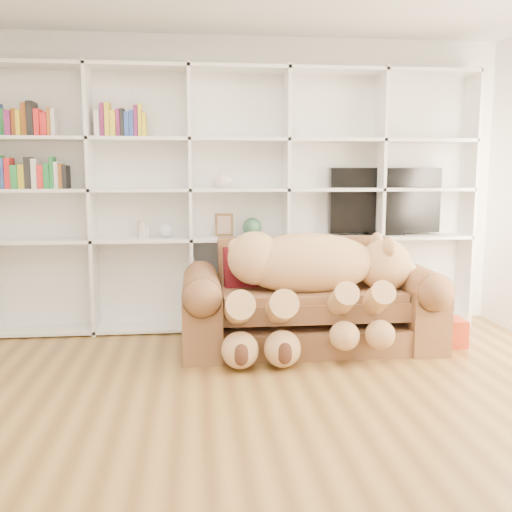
{
  "coord_description": "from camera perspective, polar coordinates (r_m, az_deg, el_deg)",
  "views": [
    {
      "loc": [
        -0.4,
        -2.93,
        1.44
      ],
      "look_at": [
        0.09,
        1.63,
        0.78
      ],
      "focal_mm": 40.0,
      "sensor_mm": 36.0,
      "label": 1
    }
  ],
  "objects": [
    {
      "name": "figurine_short",
      "position": [
        5.28,
        -10.89,
        2.36
      ],
      "size": [
        0.08,
        0.08,
        0.11
      ],
      "primitive_type": "cylinder",
      "rotation": [
        0.0,
        0.0,
        0.43
      ],
      "color": "beige",
      "rests_on": "bookshelf"
    },
    {
      "name": "tv",
      "position": [
        5.59,
        12.76,
        5.3
      ],
      "size": [
        1.08,
        0.18,
        0.64
      ],
      "color": "black",
      "rests_on": "bookshelf"
    },
    {
      "name": "shelf_vase",
      "position": [
        5.24,
        -3.31,
        7.78
      ],
      "size": [
        0.21,
        0.21,
        0.18
      ],
      "primitive_type": "imported",
      "rotation": [
        0.0,
        0.0,
        0.2
      ],
      "color": "beige",
      "rests_on": "bookshelf"
    },
    {
      "name": "green_vase",
      "position": [
        5.28,
        -0.39,
        2.9
      ],
      "size": [
        0.18,
        0.18,
        0.18
      ],
      "primitive_type": "sphere",
      "color": "#2B553B",
      "rests_on": "bookshelf"
    },
    {
      "name": "throw_pillow",
      "position": [
        4.86,
        -1.06,
        -1.31
      ],
      "size": [
        0.4,
        0.26,
        0.4
      ],
      "primitive_type": "cube",
      "rotation": [
        -0.24,
        0.0,
        0.14
      ],
      "color": "#5A0F15",
      "rests_on": "sofa"
    },
    {
      "name": "sofa",
      "position": [
        4.85,
        5.32,
        -5.04
      ],
      "size": [
        2.11,
        0.91,
        0.89
      ],
      "color": "brown",
      "rests_on": "floor"
    },
    {
      "name": "gift_box",
      "position": [
        5.14,
        18.5,
        -7.21
      ],
      "size": [
        0.3,
        0.28,
        0.23
      ],
      "primitive_type": "cube",
      "rotation": [
        0.0,
        0.0,
        -0.06
      ],
      "color": "#B33517",
      "rests_on": "floor"
    },
    {
      "name": "wall_back",
      "position": [
        5.45,
        -1.89,
        7.22
      ],
      "size": [
        5.0,
        0.02,
        2.7
      ],
      "primitive_type": "cube",
      "color": "white",
      "rests_on": "floor"
    },
    {
      "name": "teddy_bear",
      "position": [
        4.61,
        5.47,
        -2.0
      ],
      "size": [
        1.67,
        0.89,
        0.97
      ],
      "rotation": [
        0.0,
        0.0,
        0.17
      ],
      "color": "tan",
      "rests_on": "sofa"
    },
    {
      "name": "figurine_tall",
      "position": [
        5.28,
        -11.31,
        2.61
      ],
      "size": [
        0.08,
        0.08,
        0.15
      ],
      "primitive_type": "cylinder",
      "rotation": [
        0.0,
        0.0,
        0.02
      ],
      "color": "beige",
      "rests_on": "bookshelf"
    },
    {
      "name": "floor",
      "position": [
        3.29,
        1.63,
        -17.8
      ],
      "size": [
        5.0,
        5.0,
        0.0
      ],
      "primitive_type": "plane",
      "color": "brown",
      "rests_on": "ground"
    },
    {
      "name": "bookshelf",
      "position": [
        5.3,
        -4.38,
        6.7
      ],
      "size": [
        4.43,
        0.35,
        2.4
      ],
      "color": "white",
      "rests_on": "floor"
    },
    {
      "name": "snow_globe",
      "position": [
        5.27,
        -8.96,
        2.53
      ],
      "size": [
        0.12,
        0.12,
        0.12
      ],
      "primitive_type": "sphere",
      "color": "silver",
      "rests_on": "bookshelf"
    },
    {
      "name": "picture_frame",
      "position": [
        5.26,
        -3.21,
        3.13
      ],
      "size": [
        0.17,
        0.04,
        0.21
      ],
      "primitive_type": "cube",
      "rotation": [
        0.0,
        0.0,
        -0.11
      ],
      "color": "#51371B",
      "rests_on": "bookshelf"
    }
  ]
}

